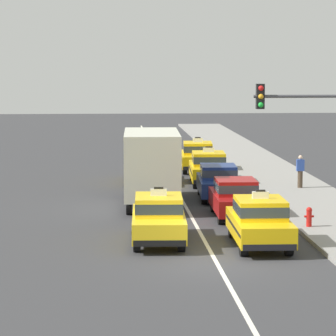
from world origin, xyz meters
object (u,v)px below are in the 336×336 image
object	(u,v)px
taxi_left_nearest	(159,218)
sedan_right_third	(218,181)
taxi_right_fifth	(198,156)
fire_hydrant	(309,216)
taxi_right_nearest	(260,221)
pedestrian_near_crosswalk	(300,171)
traffic_light_pole	(313,141)
box_truck_left_second	(151,165)
taxi_right_fourth	(208,167)
sedan_right_second	(235,197)
taxi_left_third	(144,165)

from	to	relation	value
taxi_left_nearest	sedan_right_third	world-z (taller)	taxi_left_nearest
sedan_right_third	taxi_right_fifth	bearing A→B (deg)	89.25
fire_hydrant	taxi_right_nearest	bearing A→B (deg)	-130.08
pedestrian_near_crosswalk	fire_hydrant	xyz separation A→B (m)	(-1.88, -10.28, -0.40)
sedan_right_third	traffic_light_pole	xyz separation A→B (m)	(1.24, -13.29, 2.97)
taxi_left_nearest	pedestrian_near_crosswalk	size ratio (longest dim) A/B	2.93
box_truck_left_second	fire_hydrant	bearing A→B (deg)	-48.68
taxi_right_fifth	pedestrian_near_crosswalk	xyz separation A→B (m)	(4.17, -8.10, 0.07)
taxi_left_nearest	taxi_right_fourth	size ratio (longest dim) A/B	1.00
pedestrian_near_crosswalk	box_truck_left_second	bearing A→B (deg)	-151.82
sedan_right_second	sedan_right_third	world-z (taller)	same
sedan_right_second	traffic_light_pole	distance (m)	8.97
taxi_left_third	taxi_right_fourth	bearing A→B (deg)	-18.74
taxi_left_third	sedan_right_second	size ratio (longest dim) A/B	1.08
box_truck_left_second	taxi_left_third	world-z (taller)	box_truck_left_second
sedan_right_second	pedestrian_near_crosswalk	bearing A→B (deg)	60.34
sedan_right_second	fire_hydrant	size ratio (longest dim) A/B	5.94
taxi_left_nearest	fire_hydrant	xyz separation A→B (m)	(5.71, 1.89, -0.33)
taxi_right_nearest	sedan_right_third	world-z (taller)	taxi_right_nearest
taxi_left_nearest	taxi_left_third	distance (m)	15.74
taxi_right_nearest	fire_hydrant	distance (m)	3.63
taxi_left_third	traffic_light_pole	size ratio (longest dim) A/B	0.84
taxi_left_nearest	taxi_right_nearest	distance (m)	3.49
taxi_left_third	sedan_right_third	xyz separation A→B (m)	(3.10, -6.08, -0.03)
taxi_left_third	traffic_light_pole	bearing A→B (deg)	-77.37
taxi_right_nearest	taxi_left_third	bearing A→B (deg)	100.92
traffic_light_pole	taxi_right_fifth	bearing A→B (deg)	92.63
box_truck_left_second	traffic_light_pole	xyz separation A→B (m)	(4.35, -11.82, 2.04)
taxi_left_third	sedan_right_second	world-z (taller)	taxi_left_third
pedestrian_near_crosswalk	traffic_light_pole	bearing A→B (deg)	-101.00
fire_hydrant	traffic_light_pole	distance (m)	6.53
taxi_right_fourth	sedan_right_third	bearing A→B (deg)	-91.37
box_truck_left_second	sedan_right_second	xyz separation A→B (m)	(3.19, -3.44, -0.93)
taxi_left_nearest	box_truck_left_second	size ratio (longest dim) A/B	0.66
sedan_right_third	taxi_left_nearest	bearing A→B (deg)	-108.73
pedestrian_near_crosswalk	taxi_right_fifth	bearing A→B (deg)	117.22
taxi_right_nearest	pedestrian_near_crosswalk	xyz separation A→B (m)	(4.20, 13.04, 0.07)
taxi_left_third	taxi_right_fourth	size ratio (longest dim) A/B	1.01
sedan_right_second	pedestrian_near_crosswalk	world-z (taller)	pedestrian_near_crosswalk
fire_hydrant	traffic_light_pole	xyz separation A→B (m)	(-1.19, -5.52, 3.28)
taxi_left_nearest	taxi_right_nearest	size ratio (longest dim) A/B	1.01
taxi_right_fourth	pedestrian_near_crosswalk	size ratio (longest dim) A/B	2.94
taxi_left_third	taxi_right_fifth	distance (m)	5.56
sedan_right_third	pedestrian_near_crosswalk	world-z (taller)	pedestrian_near_crosswalk
taxi_left_third	taxi_right_fifth	size ratio (longest dim) A/B	1.00
taxi_right_fourth	fire_hydrant	bearing A→B (deg)	-79.74
taxi_left_third	sedan_right_third	world-z (taller)	taxi_left_third
pedestrian_near_crosswalk	fire_hydrant	world-z (taller)	pedestrian_near_crosswalk
taxi_left_third	taxi_right_fourth	world-z (taller)	same
taxi_right_fifth	taxi_left_nearest	bearing A→B (deg)	-99.56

